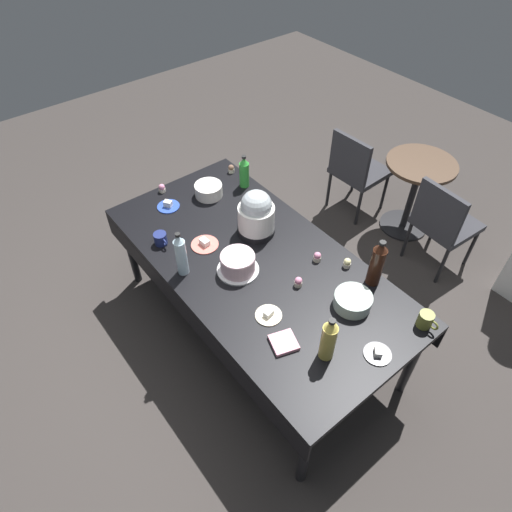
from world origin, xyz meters
TOP-DOWN VIEW (x-y plane):
  - ground at (0.00, 0.00)m, footprint 9.00×9.00m
  - potluck_table at (0.00, 0.00)m, footprint 2.20×1.10m
  - frosted_layer_cake at (-0.01, -0.14)m, footprint 0.27×0.27m
  - slow_cooker at (-0.23, 0.18)m, footprint 0.26×0.26m
  - glass_salad_bowl at (0.64, 0.22)m, footprint 0.23×0.23m
  - ceramic_snack_bowl at (-0.77, 0.16)m, footprint 0.21×0.21m
  - dessert_plate_cream at (0.39, -0.22)m, footprint 0.16×0.16m
  - dessert_plate_charcoal at (0.97, 0.08)m, footprint 0.15×0.15m
  - dessert_plate_cobalt at (-0.85, -0.16)m, footprint 0.17×0.17m
  - dessert_plate_coral at (-0.34, -0.18)m, footprint 0.19×0.19m
  - cupcake_berry at (0.33, 0.08)m, footprint 0.05×0.05m
  - cupcake_vanilla at (-0.91, 0.47)m, footprint 0.05×0.05m
  - cupcake_rose at (0.40, 0.43)m, footprint 0.05×0.05m
  - cupcake_cocoa at (0.24, 0.32)m, footprint 0.05×0.05m
  - cupcake_mint at (-1.03, -0.10)m, footprint 0.05×0.05m
  - soda_bottle_water at (-0.22, -0.42)m, footprint 0.07×0.07m
  - soda_bottle_cola at (0.59, 0.46)m, footprint 0.09×0.09m
  - soda_bottle_ginger_ale at (0.79, -0.14)m, footprint 0.08×0.08m
  - soda_bottle_lime_soda at (-0.70, 0.44)m, footprint 0.08×0.08m
  - coffee_mug_olive at (1.00, 0.44)m, footprint 0.13×0.09m
  - coffee_mug_navy at (-0.54, -0.40)m, footprint 0.13×0.09m
  - paper_napkin_stack at (0.59, -0.28)m, footprint 0.18×0.18m
  - maroon_chair_left at (-0.55, 1.62)m, footprint 0.45×0.45m
  - maroon_chair_right at (0.39, 1.62)m, footprint 0.47×0.47m
  - round_cafe_table at (-0.05, 1.84)m, footprint 0.60×0.60m

SIDE VIEW (x-z plane):
  - ground at x=0.00m, z-range 0.00..0.00m
  - maroon_chair_left at x=-0.55m, z-range 0.07..0.92m
  - maroon_chair_right at x=0.39m, z-range 0.07..0.92m
  - round_cafe_table at x=-0.05m, z-range 0.14..0.86m
  - potluck_table at x=0.00m, z-range 0.31..1.06m
  - dessert_plate_charcoal at x=0.97m, z-range 0.74..0.78m
  - dessert_plate_cream at x=0.39m, z-range 0.74..0.78m
  - dessert_plate_coral at x=-0.34m, z-range 0.74..0.79m
  - paper_napkin_stack at x=0.59m, z-range 0.75..0.77m
  - dessert_plate_cobalt at x=-0.85m, z-range 0.74..0.79m
  - cupcake_berry at x=0.33m, z-range 0.75..0.82m
  - cupcake_vanilla at x=-0.91m, z-range 0.75..0.82m
  - cupcake_rose at x=0.40m, z-range 0.75..0.82m
  - cupcake_cocoa at x=0.24m, z-range 0.75..0.82m
  - cupcake_mint at x=-1.03m, z-range 0.75..0.82m
  - coffee_mug_navy at x=-0.54m, z-range 0.75..0.83m
  - glass_salad_bowl at x=0.64m, z-range 0.75..0.84m
  - ceramic_snack_bowl at x=-0.77m, z-range 0.75..0.85m
  - coffee_mug_olive at x=1.00m, z-range 0.75..0.85m
  - frosted_layer_cake at x=-0.01m, z-range 0.75..0.88m
  - soda_bottle_lime_soda at x=-0.70m, z-range 0.74..1.01m
  - soda_bottle_ginger_ale at x=0.79m, z-range 0.74..1.05m
  - soda_bottle_water at x=-0.22m, z-range 0.74..1.07m
  - slow_cooker at x=-0.23m, z-range 0.74..1.08m
  - soda_bottle_cola at x=0.59m, z-range 0.74..1.08m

